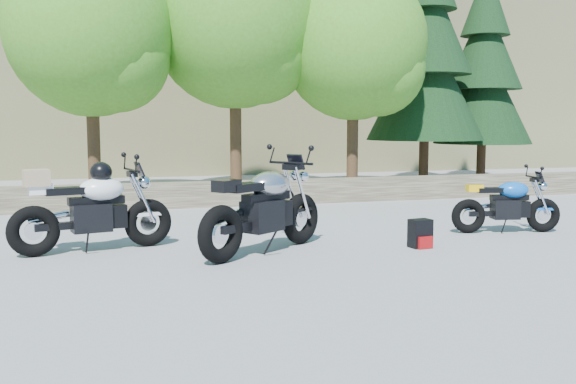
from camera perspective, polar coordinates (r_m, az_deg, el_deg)
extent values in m
plane|color=gray|center=(8.26, 0.61, -5.95)|extent=(90.00, 90.00, 0.00)
cube|color=#433B2C|center=(13.51, -6.16, -0.15)|extent=(22.00, 0.55, 0.50)
cube|color=brown|center=(36.58, -7.91, 15.22)|extent=(80.00, 30.00, 15.00)
cylinder|color=#382314|center=(14.93, -16.91, 5.07)|extent=(0.28, 0.28, 3.02)
sphere|color=#437D1B|center=(15.07, -17.19, 13.73)|extent=(3.67, 3.67, 3.67)
sphere|color=#437D1B|center=(14.70, -15.14, 11.44)|extent=(2.38, 2.38, 2.38)
cylinder|color=#382314|center=(15.65, -4.68, 5.98)|extent=(0.28, 0.28, 3.36)
sphere|color=#437D1B|center=(15.84, -4.76, 15.13)|extent=(4.08, 4.08, 4.08)
sphere|color=#437D1B|center=(15.56, -2.66, 12.63)|extent=(2.64, 2.64, 2.64)
cylinder|color=#382314|center=(15.88, 5.76, 5.16)|extent=(0.28, 0.28, 2.91)
sphere|color=#437D1B|center=(15.99, 5.85, 13.01)|extent=(3.54, 3.54, 3.54)
sphere|color=#437D1B|center=(15.85, 7.94, 10.77)|extent=(2.29, 2.29, 2.29)
cylinder|color=#382314|center=(18.08, 11.99, 3.99)|extent=(0.26, 0.26, 2.16)
cone|color=black|center=(18.11, 12.12, 9.69)|extent=(3.17, 3.17, 3.24)
cone|color=black|center=(18.28, 12.24, 14.65)|extent=(2.45, 2.45, 2.88)
cylinder|color=#382314|center=(19.73, 16.81, 3.68)|extent=(0.26, 0.26, 1.92)
cone|color=black|center=(19.73, 16.96, 8.33)|extent=(2.82, 2.82, 2.88)
cone|color=black|center=(19.84, 17.09, 12.40)|extent=(2.18, 2.18, 2.56)
torus|color=black|center=(9.21, 1.12, -2.38)|extent=(0.70, 0.57, 0.73)
torus|color=black|center=(7.97, -6.01, -3.75)|extent=(0.70, 0.57, 0.73)
cylinder|color=silver|center=(9.21, 1.12, -2.38)|extent=(0.23, 0.18, 0.25)
cylinder|color=silver|center=(7.97, -6.01, -3.75)|extent=(0.23, 0.18, 0.25)
cube|color=black|center=(8.53, -2.29, -2.13)|extent=(0.64, 0.60, 0.41)
cube|color=black|center=(8.56, -1.95, -0.41)|extent=(0.76, 0.61, 0.11)
ellipsoid|color=#A3A3A7|center=(8.60, -1.61, 0.70)|extent=(0.79, 0.74, 0.35)
cube|color=black|center=(8.23, -3.84, 0.43)|extent=(0.61, 0.54, 0.10)
cube|color=black|center=(7.97, -5.49, 0.56)|extent=(0.39, 0.37, 0.15)
cylinder|color=black|center=(8.94, 0.25, 2.59)|extent=(0.47, 0.63, 0.04)
sphere|color=silver|center=(9.10, 0.96, 1.43)|extent=(0.21, 0.21, 0.21)
torus|color=black|center=(9.23, -12.33, -2.67)|extent=(0.69, 0.31, 0.67)
torus|color=black|center=(8.93, -21.69, -3.27)|extent=(0.69, 0.31, 0.67)
cylinder|color=silver|center=(9.23, -12.33, -2.67)|extent=(0.23, 0.09, 0.23)
cylinder|color=silver|center=(8.93, -21.69, -3.27)|extent=(0.23, 0.09, 0.23)
cube|color=black|center=(9.03, -17.09, -2.19)|extent=(0.56, 0.42, 0.38)
cube|color=black|center=(9.02, -16.68, -0.71)|extent=(0.75, 0.32, 0.11)
ellipsoid|color=white|center=(9.02, -16.25, 0.24)|extent=(0.68, 0.53, 0.32)
cube|color=black|center=(8.93, -19.14, 0.09)|extent=(0.56, 0.34, 0.09)
cube|color=white|center=(8.88, -21.16, 0.26)|extent=(0.33, 0.27, 0.14)
cylinder|color=black|center=(9.09, -13.71, 1.89)|extent=(0.18, 0.68, 0.03)
sphere|color=silver|center=(9.15, -12.66, 0.82)|extent=(0.19, 0.19, 0.19)
ellipsoid|color=black|center=(9.00, -16.29, 1.71)|extent=(0.35, 0.37, 0.28)
cube|color=#987C58|center=(8.86, -21.46, 1.19)|extent=(0.37, 0.33, 0.21)
torus|color=black|center=(10.97, 21.74, -1.92)|extent=(0.56, 0.24, 0.54)
torus|color=black|center=(10.48, 15.74, -2.07)|extent=(0.56, 0.24, 0.54)
cylinder|color=silver|center=(10.97, 21.74, -1.92)|extent=(0.19, 0.07, 0.19)
cylinder|color=silver|center=(10.48, 15.74, -2.07)|extent=(0.19, 0.07, 0.19)
cube|color=black|center=(10.69, 18.74, -1.46)|extent=(0.45, 0.33, 0.31)
cube|color=black|center=(10.69, 19.07, -0.46)|extent=(0.61, 0.25, 0.09)
ellipsoid|color=blue|center=(10.70, 19.39, 0.18)|extent=(0.54, 0.42, 0.26)
cube|color=black|center=(10.55, 17.53, 0.16)|extent=(0.45, 0.27, 0.08)
cube|color=#F6B60C|center=(10.46, 16.24, 0.34)|extent=(0.27, 0.21, 0.11)
cylinder|color=black|center=(10.83, 21.07, 1.22)|extent=(0.14, 0.56, 0.03)
sphere|color=silver|center=(10.90, 21.68, 0.47)|extent=(0.15, 0.15, 0.15)
cube|color=black|center=(9.14, 11.67, -3.62)|extent=(0.32, 0.25, 0.40)
cube|color=#9C0D0F|center=(9.06, 12.13, -4.42)|extent=(0.23, 0.08, 0.17)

